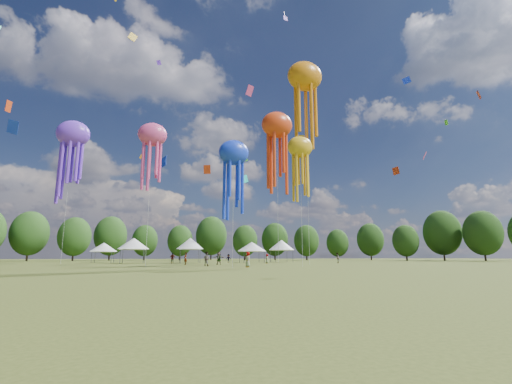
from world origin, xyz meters
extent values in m
plane|color=#384416|center=(0.00, 0.00, 0.00)|extent=(300.00, 300.00, 0.00)
imported|color=gray|center=(-3.82, 32.52, 0.85)|extent=(1.04, 1.03, 1.69)
imported|color=gray|center=(7.86, 46.96, 0.76)|extent=(0.55, 0.78, 1.53)
imported|color=gray|center=(20.01, 45.62, 0.88)|extent=(0.97, 1.06, 1.76)
imported|color=gray|center=(2.89, 55.99, 0.76)|extent=(1.05, 0.69, 1.53)
imported|color=gray|center=(-7.51, 50.57, 0.85)|extent=(1.02, 0.50, 1.70)
imported|color=gray|center=(-1.16, 40.59, 0.92)|extent=(1.78, 1.03, 1.83)
imported|color=gray|center=(-5.94, 39.58, 0.85)|extent=(0.47, 0.66, 1.69)
imported|color=gray|center=(0.07, 27.29, 0.83)|extent=(0.59, 0.85, 1.66)
cylinder|color=#47474C|center=(-21.22, 57.36, 0.95)|extent=(0.08, 0.08, 1.90)
cylinder|color=#47474C|center=(-21.22, 60.64, 0.95)|extent=(0.08, 0.08, 1.90)
cylinder|color=#47474C|center=(-17.95, 57.36, 0.95)|extent=(0.08, 0.08, 1.90)
cylinder|color=#47474C|center=(-17.95, 60.64, 0.95)|extent=(0.08, 0.08, 1.90)
cube|color=silver|center=(-19.58, 59.00, 1.95)|extent=(3.68, 3.68, 0.10)
cone|color=silver|center=(-19.58, 59.00, 2.81)|extent=(4.78, 4.78, 1.63)
cylinder|color=#47474C|center=(-15.78, 51.20, 1.12)|extent=(0.08, 0.08, 2.24)
cylinder|color=#47474C|center=(-15.78, 54.82, 1.12)|extent=(0.08, 0.08, 2.24)
cylinder|color=#47474C|center=(-12.15, 51.20, 1.12)|extent=(0.08, 0.08, 2.24)
cylinder|color=#47474C|center=(-12.15, 54.82, 1.12)|extent=(0.08, 0.08, 2.24)
cube|color=silver|center=(-13.96, 53.01, 2.29)|extent=(4.02, 4.02, 0.10)
cone|color=silver|center=(-13.96, 53.01, 3.30)|extent=(5.23, 5.23, 1.92)
cylinder|color=#47474C|center=(-6.12, 51.66, 1.15)|extent=(0.08, 0.08, 2.31)
cylinder|color=#47474C|center=(-6.12, 54.97, 1.15)|extent=(0.08, 0.08, 2.31)
cylinder|color=#47474C|center=(-2.82, 51.66, 1.15)|extent=(0.08, 0.08, 2.31)
cylinder|color=#47474C|center=(-2.82, 54.97, 1.15)|extent=(0.08, 0.08, 2.31)
cube|color=silver|center=(-4.47, 53.32, 2.36)|extent=(3.70, 3.70, 0.10)
cone|color=silver|center=(-4.47, 53.32, 3.40)|extent=(4.81, 4.81, 1.98)
cylinder|color=#47474C|center=(4.67, 50.47, 0.98)|extent=(0.08, 0.08, 1.95)
cylinder|color=#47474C|center=(4.67, 54.16, 0.98)|extent=(0.08, 0.08, 1.95)
cylinder|color=#47474C|center=(8.36, 50.47, 0.98)|extent=(0.08, 0.08, 1.95)
cylinder|color=#47474C|center=(8.36, 54.16, 0.98)|extent=(0.08, 0.08, 1.95)
cube|color=silver|center=(6.52, 52.32, 2.00)|extent=(4.09, 4.09, 0.10)
cone|color=silver|center=(6.52, 52.32, 2.89)|extent=(5.32, 5.32, 1.67)
cylinder|color=#47474C|center=(11.51, 53.75, 1.13)|extent=(0.08, 0.08, 2.27)
cylinder|color=#47474C|center=(11.51, 57.17, 1.13)|extent=(0.08, 0.08, 2.27)
cylinder|color=#47474C|center=(14.93, 53.75, 1.13)|extent=(0.08, 0.08, 2.27)
cylinder|color=#47474C|center=(14.93, 57.17, 1.13)|extent=(0.08, 0.08, 2.27)
cube|color=silver|center=(13.22, 55.46, 2.32)|extent=(3.82, 3.82, 0.10)
cone|color=silver|center=(13.22, 55.46, 3.34)|extent=(4.97, 4.97, 1.94)
ellipsoid|color=#D53E7F|center=(-10.89, 34.11, 16.41)|extent=(3.58, 2.51, 3.04)
cylinder|color=beige|center=(-10.89, 34.11, 8.21)|extent=(0.03, 0.03, 16.41)
ellipsoid|color=orange|center=(10.89, 35.98, 28.33)|extent=(5.43, 3.80, 4.62)
cylinder|color=beige|center=(10.89, 35.98, 14.17)|extent=(0.03, 0.03, 28.33)
ellipsoid|color=gold|center=(6.86, 28.45, 14.41)|extent=(3.15, 2.21, 2.68)
cylinder|color=beige|center=(6.86, 28.45, 7.20)|extent=(0.03, 0.03, 14.41)
ellipsoid|color=#6E32DE|center=(-23.92, 49.11, 20.59)|extent=(5.09, 3.56, 4.32)
cylinder|color=beige|center=(-23.92, 49.11, 10.29)|extent=(0.03, 0.03, 20.59)
ellipsoid|color=blue|center=(-1.87, 25.96, 12.31)|extent=(3.30, 2.31, 2.80)
cylinder|color=beige|center=(-1.87, 25.96, 6.16)|extent=(0.03, 0.03, 12.31)
ellipsoid|color=red|center=(10.68, 49.52, 25.53)|extent=(5.91, 4.14, 5.02)
cylinder|color=beige|center=(10.68, 49.52, 12.77)|extent=(0.03, 0.03, 25.53)
cube|color=#6E32DE|center=(6.32, 31.52, 34.25)|extent=(0.68, 0.40, 0.81)
cube|color=red|center=(-0.87, 62.48, 19.32)|extent=(1.54, 0.74, 1.92)
cube|color=orange|center=(20.60, 65.12, 24.74)|extent=(0.61, 0.62, 0.93)
cube|color=gold|center=(-14.75, 39.55, 33.10)|extent=(1.38, 0.81, 1.69)
cube|color=#5BF227|center=(3.27, 44.11, 16.94)|extent=(0.98, 0.96, 1.37)
cube|color=blue|center=(20.42, 25.26, 23.38)|extent=(0.84, 1.18, 1.30)
cube|color=#6E32DE|center=(-11.71, 59.18, 40.64)|extent=(1.11, 0.15, 1.25)
cube|color=red|center=(31.13, 24.77, 22.43)|extent=(0.93, 0.85, 1.23)
cube|color=blue|center=(-9.85, 63.25, 20.60)|extent=(1.07, 2.10, 2.60)
cube|color=#D53E7F|center=(5.38, 49.49, 31.83)|extent=(1.72, 1.53, 1.78)
cube|color=red|center=(41.36, 57.09, 20.27)|extent=(0.88, 1.53, 2.05)
cube|color=gold|center=(20.30, 61.36, 27.58)|extent=(1.03, 1.22, 1.83)
cube|color=#5BF227|center=(33.18, 32.83, 21.81)|extent=(0.25, 0.73, 0.89)
cube|color=blue|center=(-33.54, 51.62, 21.79)|extent=(2.01, 1.11, 2.40)
cube|color=#1AE4E3|center=(4.10, 47.17, 14.27)|extent=(1.25, 0.61, 1.55)
cube|color=#D53E7F|center=(31.05, 35.63, 17.08)|extent=(1.07, 1.25, 1.27)
cube|color=#6E32DE|center=(15.34, 57.52, 55.75)|extent=(0.50, 0.77, 1.02)
cube|color=red|center=(-25.13, 29.09, 16.53)|extent=(0.35, 1.08, 1.28)
cube|color=orange|center=(-14.02, 60.70, 21.09)|extent=(1.04, 1.48, 1.57)
cylinder|color=#38281C|center=(-40.68, 85.49, 1.71)|extent=(0.44, 0.44, 3.41)
ellipsoid|color=#203F15|center=(-40.68, 85.49, 6.61)|extent=(8.53, 8.53, 10.66)
cylinder|color=#38281C|center=(-30.60, 85.02, 1.53)|extent=(0.44, 0.44, 3.07)
ellipsoid|color=#203F15|center=(-30.60, 85.02, 5.94)|extent=(7.66, 7.66, 9.58)
cylinder|color=#38281C|center=(-23.51, 93.33, 1.72)|extent=(0.44, 0.44, 3.43)
ellipsoid|color=#203F15|center=(-23.51, 93.33, 6.65)|extent=(8.58, 8.58, 10.73)
cylinder|color=#38281C|center=(-14.76, 98.96, 1.47)|extent=(0.44, 0.44, 2.95)
ellipsoid|color=#203F15|center=(-14.76, 98.96, 5.71)|extent=(7.37, 7.37, 9.21)
cylinder|color=#38281C|center=(-4.70, 95.06, 1.45)|extent=(0.44, 0.44, 2.89)
ellipsoid|color=#203F15|center=(-4.70, 95.06, 5.61)|extent=(7.23, 7.23, 9.04)
cylinder|color=#38281C|center=(4.91, 99.49, 1.92)|extent=(0.44, 0.44, 3.84)
ellipsoid|color=#203F15|center=(4.91, 99.49, 7.44)|extent=(9.60, 9.60, 11.99)
cylinder|color=#38281C|center=(13.19, 88.44, 1.42)|extent=(0.44, 0.44, 2.84)
ellipsoid|color=#203F15|center=(13.19, 88.44, 5.51)|extent=(7.11, 7.11, 8.89)
cylinder|color=#38281C|center=(22.93, 91.04, 1.58)|extent=(0.44, 0.44, 3.16)
ellipsoid|color=#203F15|center=(22.93, 91.04, 6.13)|extent=(7.91, 7.91, 9.88)
cylinder|color=#38281C|center=(30.69, 85.29, 1.44)|extent=(0.44, 0.44, 2.88)
ellipsoid|color=#203F15|center=(30.69, 85.29, 5.59)|extent=(7.21, 7.21, 9.01)
cylinder|color=#38281C|center=(41.52, 87.24, 1.31)|extent=(0.44, 0.44, 2.63)
ellipsoid|color=#203F15|center=(41.52, 87.24, 5.09)|extent=(6.57, 6.57, 8.22)
cylinder|color=#38281C|center=(50.52, 83.73, 1.56)|extent=(0.44, 0.44, 3.13)
ellipsoid|color=#203F15|center=(50.52, 83.73, 6.06)|extent=(7.81, 7.81, 9.77)
cylinder|color=#38281C|center=(53.64, 71.81, 1.36)|extent=(0.44, 0.44, 2.72)
ellipsoid|color=#203F15|center=(53.64, 71.81, 5.27)|extent=(6.80, 6.80, 8.50)
cylinder|color=#38281C|center=(62.96, 68.92, 1.90)|extent=(0.44, 0.44, 3.81)
ellipsoid|color=#203F15|center=(62.96, 68.92, 7.38)|extent=(9.52, 9.52, 11.90)
cylinder|color=#38281C|center=(66.57, 59.80, 1.76)|extent=(0.44, 0.44, 3.51)
ellipsoid|color=#203F15|center=(66.57, 59.80, 6.80)|extent=(8.78, 8.78, 10.97)
camera|label=1|loc=(-8.59, -10.54, 1.20)|focal=24.70mm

